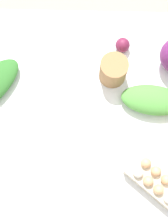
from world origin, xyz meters
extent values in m
plane|color=#C6B289|center=(0.00, 0.00, 0.00)|extent=(8.00, 8.00, 0.00)
cube|color=silver|center=(0.00, 0.00, 0.75)|extent=(1.46, 1.08, 0.03)
cube|color=beige|center=(-0.31, 0.30, 0.79)|extent=(0.27, 0.25, 0.06)
sphere|color=tan|center=(-0.35, 0.30, 0.83)|extent=(0.04, 0.04, 0.04)
sphere|color=tan|center=(-0.31, 0.26, 0.83)|extent=(0.04, 0.04, 0.04)
sphere|color=tan|center=(-0.27, 0.23, 0.83)|extent=(0.04, 0.04, 0.04)
sphere|color=tan|center=(-0.32, 0.34, 0.83)|extent=(0.04, 0.04, 0.04)
sphere|color=tan|center=(-0.27, 0.31, 0.83)|extent=(0.04, 0.04, 0.04)
sphere|color=white|center=(-0.23, 0.27, 0.83)|extent=(0.04, 0.04, 0.04)
cylinder|color=#997047|center=(-0.13, -0.19, 0.83)|extent=(0.13, 0.13, 0.13)
ellipsoid|color=#4C933D|center=(-0.31, -0.06, 0.80)|extent=(0.30, 0.17, 0.08)
sphere|color=maroon|center=(-0.18, -0.34, 0.80)|extent=(0.07, 0.07, 0.07)
camera|label=1|loc=(-0.01, 0.38, 2.16)|focal=50.00mm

